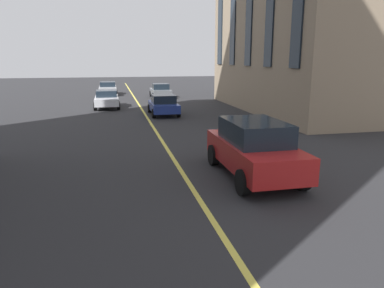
# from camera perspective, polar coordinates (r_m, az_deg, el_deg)

# --- Properties ---
(lane_centre_line) EXTENTS (80.00, 0.16, 0.01)m
(lane_centre_line) POSITION_cam_1_polar(r_m,az_deg,el_deg) (19.42, -5.56, 1.81)
(lane_centre_line) COLOR #D8C64C
(lane_centre_line) RESTS_ON ground_plane
(car_red_near) EXTENTS (4.70, 2.14, 1.88)m
(car_red_near) POSITION_cam_1_polar(r_m,az_deg,el_deg) (12.14, 9.72, -0.63)
(car_red_near) COLOR #B21E1E
(car_red_near) RESTS_ON ground_plane
(car_white_parked_b) EXTENTS (4.40, 1.95, 1.37)m
(car_white_parked_b) POSITION_cam_1_polar(r_m,az_deg,el_deg) (29.92, -13.24, 6.92)
(car_white_parked_b) COLOR silver
(car_white_parked_b) RESTS_ON ground_plane
(car_grey_far) EXTENTS (3.90, 1.89, 1.40)m
(car_grey_far) POSITION_cam_1_polar(r_m,az_deg,el_deg) (36.79, -4.97, 8.34)
(car_grey_far) COLOR slate
(car_grey_far) RESTS_ON ground_plane
(car_silver_mid) EXTENTS (4.40, 1.95, 1.37)m
(car_silver_mid) POSITION_cam_1_polar(r_m,az_deg,el_deg) (40.79, -13.08, 8.54)
(car_silver_mid) COLOR #B7BABF
(car_silver_mid) RESTS_ON ground_plane
(car_blue_trailing) EXTENTS (3.90, 1.89, 1.40)m
(car_blue_trailing) POSITION_cam_1_polar(r_m,az_deg,el_deg) (25.43, -4.51, 6.15)
(car_blue_trailing) COLOR navy
(car_blue_trailing) RESTS_ON ground_plane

